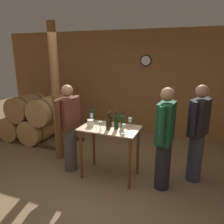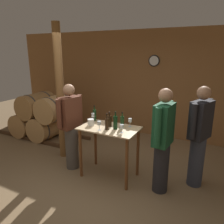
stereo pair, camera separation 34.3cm
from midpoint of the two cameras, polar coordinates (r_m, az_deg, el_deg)
The scene contains 18 objects.
ground_plane at distance 3.72m, azimuth -7.91°, elevation -20.24°, with size 14.00×14.00×0.00m, color brown.
back_wall at distance 5.75m, azimuth 5.92°, elevation 7.34°, with size 8.40×0.08×2.70m.
barrel_rack at distance 5.83m, azimuth -21.52°, elevation -1.54°, with size 2.76×0.88×1.15m.
tasting_table at distance 3.78m, azimuth -3.18°, elevation -7.05°, with size 1.00×0.62×0.92m.
wooden_post at distance 4.44m, azimuth -16.64°, elevation 4.31°, with size 0.16×0.16×2.70m.
wine_bottle_far_left at distance 4.07m, azimuth -7.46°, elevation -0.80°, with size 0.07×0.07×0.28m.
wine_bottle_left at distance 3.74m, azimuth -3.27°, elevation -2.35°, with size 0.08×0.08×0.26m.
wine_bottle_center at distance 3.58m, azimuth -3.82°, elevation -3.10°, with size 0.06×0.06×0.28m.
wine_bottle_right at distance 3.61m, azimuth -1.60°, elevation -2.69°, with size 0.07×0.07×0.30m.
wine_bottle_far_right at distance 3.69m, azimuth 0.13°, elevation -2.44°, with size 0.07×0.07×0.27m.
wine_glass_near_left at distance 3.98m, azimuth -7.81°, elevation -1.07°, with size 0.06×0.06×0.16m.
wine_glass_near_center at distance 3.55m, azimuth -5.80°, elevation -3.14°, with size 0.06×0.06×0.16m.
wine_glass_near_right at distance 3.46m, azimuth 0.24°, elevation -3.82°, with size 0.06×0.06×0.14m.
wine_glass_far_side at distance 3.75m, azimuth 2.12°, elevation -2.15°, with size 0.06×0.06×0.15m.
ice_bucket at distance 3.80m, azimuth -8.20°, elevation -2.87°, with size 0.11×0.11×0.11m.
person_host at distance 3.45m, azimuth 10.82°, elevation -6.66°, with size 0.25×0.59×1.66m.
person_visitor_with_scarf at distance 4.05m, azimuth -13.57°, elevation -3.82°, with size 0.29×0.58×1.62m.
person_visitor_bearded at distance 3.81m, azimuth 19.10°, elevation -5.07°, with size 0.34×0.56×1.67m.
Camera 1 is at (1.40, -2.67, 2.17)m, focal length 35.00 mm.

